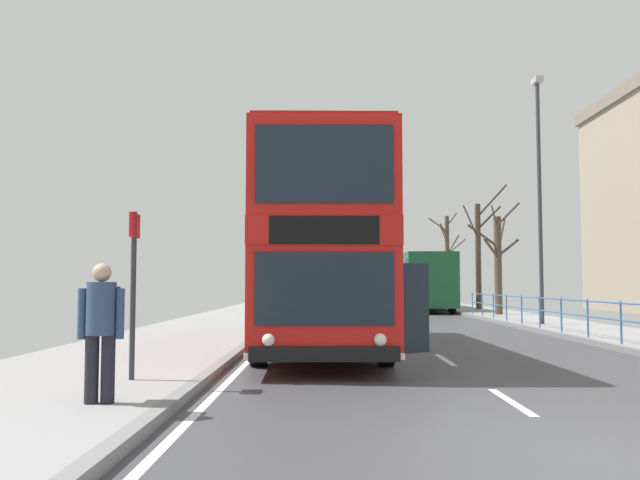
{
  "coord_description": "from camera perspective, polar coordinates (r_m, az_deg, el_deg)",
  "views": [
    {
      "loc": [
        -2.42,
        -6.22,
        1.53
      ],
      "look_at": [
        -2.54,
        8.19,
        2.48
      ],
      "focal_mm": 37.38,
      "sensor_mm": 36.0,
      "label": 1
    }
  ],
  "objects": [
    {
      "name": "bare_tree_far_01",
      "position": [
        47.0,
        10.85,
        -1.42
      ],
      "size": [
        2.87,
        1.61,
        6.39
      ],
      "color": "#4C3D2D",
      "rests_on": "ground"
    },
    {
      "name": "ground",
      "position": [
        6.61,
        16.05,
        -16.7
      ],
      "size": [
        15.8,
        140.0,
        0.2
      ],
      "color": "#404045"
    },
    {
      "name": "bus_stop_sign_near",
      "position": [
        10.17,
        -15.68,
        -2.9
      ],
      "size": [
        0.08,
        0.44,
        2.46
      ],
      "color": "#2D2D33",
      "rests_on": "ground"
    },
    {
      "name": "pedestrian_railing_far_kerb",
      "position": [
        18.88,
        21.93,
        -5.7
      ],
      "size": [
        0.05,
        27.53,
        0.99
      ],
      "color": "#386BA8",
      "rests_on": "ground"
    },
    {
      "name": "street_lamp_far_side",
      "position": [
        24.89,
        18.26,
        4.75
      ],
      "size": [
        0.28,
        0.6,
        8.75
      ],
      "color": "#38383D",
      "rests_on": "ground"
    },
    {
      "name": "pedestrian_with_backpack",
      "position": [
        8.33,
        -18.18,
        -6.65
      ],
      "size": [
        0.55,
        0.54,
        1.64
      ],
      "color": "black",
      "rests_on": "ground"
    },
    {
      "name": "double_decker_bus_main",
      "position": [
        15.87,
        0.01,
        -1.13
      ],
      "size": [
        3.37,
        11.15,
        4.32
      ],
      "color": "red",
      "rests_on": "ground"
    },
    {
      "name": "bare_tree_far_02",
      "position": [
        31.72,
        14.99,
        -1.7
      ],
      "size": [
        2.39,
        2.54,
        5.0
      ],
      "color": "#4C3D2D",
      "rests_on": "ground"
    },
    {
      "name": "bare_tree_far_00",
      "position": [
        38.0,
        13.46,
        -0.95
      ],
      "size": [
        2.42,
        1.21,
        6.83
      ],
      "color": "#423328",
      "rests_on": "ground"
    },
    {
      "name": "background_bus_far_lane",
      "position": [
        38.48,
        8.52,
        -3.46
      ],
      "size": [
        2.75,
        10.4,
        3.15
      ],
      "color": "#19512D",
      "rests_on": "ground"
    }
  ]
}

